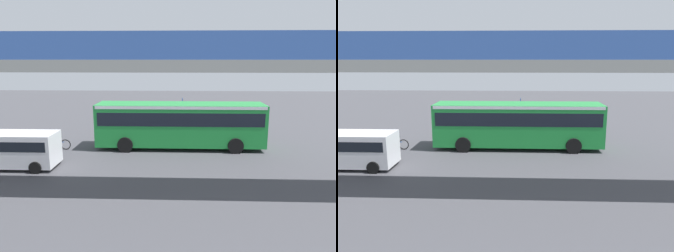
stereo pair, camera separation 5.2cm
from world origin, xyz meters
TOP-DOWN VIEW (x-y plane):
  - ground at (0.00, 0.00)m, footprint 80.00×80.00m
  - city_bus at (-0.04, 1.49)m, footprint 11.54×2.85m
  - parked_van at (9.43, 6.07)m, footprint 4.80×2.17m
  - bicycle_black at (9.50, 3.62)m, footprint 1.77×0.44m
  - bicycle_blue at (8.39, 2.29)m, footprint 1.77×0.44m
  - traffic_sign at (-0.22, -4.48)m, footprint 0.08×0.60m
  - lane_dash_leftmost at (-4.00, -2.44)m, footprint 2.00×0.20m
  - lane_dash_left at (0.00, -2.44)m, footprint 2.00×0.20m
  - lane_dash_centre at (4.00, -2.44)m, footprint 2.00×0.20m
  - pedestrian_overpass at (0.00, 9.34)m, footprint 31.01×2.60m

SIDE VIEW (x-z plane):
  - ground at x=0.00m, z-range 0.00..0.00m
  - lane_dash_leftmost at x=-4.00m, z-range 0.00..0.01m
  - lane_dash_left at x=0.00m, z-range 0.00..0.01m
  - lane_dash_centre at x=4.00m, z-range 0.00..0.01m
  - bicycle_black at x=9.50m, z-range -0.11..0.85m
  - bicycle_blue at x=8.39m, z-range -0.11..0.85m
  - parked_van at x=9.43m, z-range 0.16..2.21m
  - city_bus at x=-0.04m, z-range 0.31..3.46m
  - traffic_sign at x=-0.22m, z-range 0.49..3.29m
  - pedestrian_overpass at x=0.00m, z-range 1.83..9.06m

